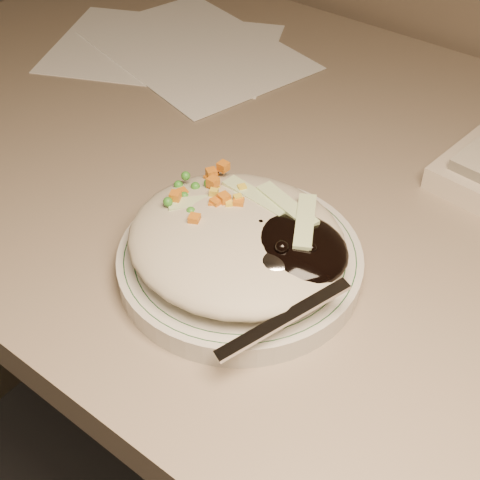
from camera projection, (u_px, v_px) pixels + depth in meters
The scene contains 5 objects.
desk at pixel (353, 327), 0.81m from camera, with size 1.40×0.70×0.74m.
plate at pixel (240, 262), 0.59m from camera, with size 0.22×0.22×0.02m, color beige.
plate_rim at pixel (240, 254), 0.58m from camera, with size 0.20×0.20×0.00m.
meal at pixel (243, 238), 0.57m from camera, with size 0.21×0.19×0.05m.
papers at pixel (179, 49), 0.91m from camera, with size 0.39×0.32×0.00m.
Camera 1 is at (0.22, 0.88, 1.16)m, focal length 50.00 mm.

